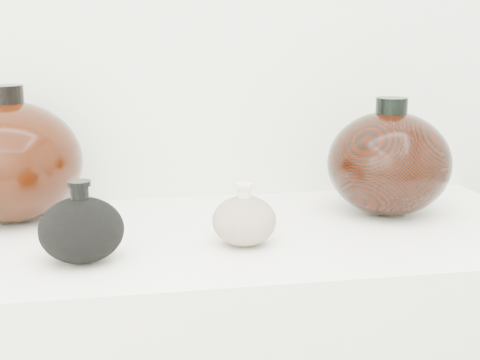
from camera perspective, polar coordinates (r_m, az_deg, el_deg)
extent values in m
cube|color=silver|center=(1.13, -3.11, -5.25)|extent=(1.20, 0.50, 0.03)
ellipsoid|color=black|center=(1.00, -13.37, -4.17)|extent=(0.14, 0.14, 0.10)
cylinder|color=black|center=(0.99, -13.53, -1.10)|extent=(0.03, 0.03, 0.03)
cylinder|color=black|center=(0.99, -13.58, -0.28)|extent=(0.04, 0.04, 0.01)
ellipsoid|color=#C6B499|center=(1.05, 0.36, -3.49)|extent=(0.12, 0.12, 0.08)
cylinder|color=beige|center=(1.04, 0.36, -1.09)|extent=(0.03, 0.03, 0.02)
cylinder|color=beige|center=(1.04, 0.37, -0.45)|extent=(0.03, 0.03, 0.01)
ellipsoid|color=black|center=(1.24, -19.05, 1.47)|extent=(0.26, 0.26, 0.21)
cylinder|color=black|center=(1.23, -19.44, 6.72)|extent=(0.07, 0.07, 0.04)
ellipsoid|color=black|center=(1.25, 12.58, 1.39)|extent=(0.24, 0.24, 0.19)
cylinder|color=black|center=(1.23, 12.81, 6.05)|extent=(0.06, 0.06, 0.04)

